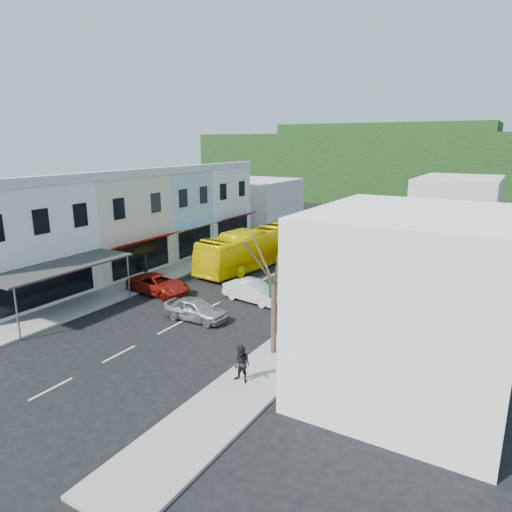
{
  "coord_description": "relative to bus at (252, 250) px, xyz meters",
  "views": [
    {
      "loc": [
        17.13,
        -23.07,
        10.73
      ],
      "look_at": [
        0.0,
        6.0,
        2.2
      ],
      "focal_mm": 32.0,
      "sensor_mm": 36.0,
      "label": 1
    }
  ],
  "objects": [
    {
      "name": "traffic_signal",
      "position": [
        9.35,
        18.61,
        1.21
      ],
      "size": [
        0.96,
        1.31,
        5.53
      ],
      "primitive_type": null,
      "rotation": [
        0.0,
        0.0,
        2.95
      ],
      "color": "black",
      "rests_on": "ground"
    },
    {
      "name": "pedestrian_right",
      "position": [
        9.88,
        -17.27,
        -0.55
      ],
      "size": [
        0.71,
        0.46,
        1.7
      ],
      "primitive_type": "imported",
      "rotation": [
        0.0,
        0.0,
        -0.03
      ],
      "color": "black",
      "rests_on": "sidewalk_right"
    },
    {
      "name": "distant_block_right",
      "position": [
        13.75,
        20.1,
        1.95
      ],
      "size": [
        8.0,
        12.0,
        7.0
      ],
      "primitive_type": "cube",
      "color": "#B7B2A8",
      "rests_on": "ground"
    },
    {
      "name": "car_navy_mid",
      "position": [
        5.99,
        8.2,
        -0.85
      ],
      "size": [
        4.57,
        2.26,
        1.4
      ],
      "primitive_type": "imported",
      "rotation": [
        0.0,
        0.0,
        1.68
      ],
      "color": "black",
      "rests_on": "ground"
    },
    {
      "name": "car_red",
      "position": [
        -2.11,
        -9.51,
        -0.85
      ],
      "size": [
        4.7,
        2.16,
        1.4
      ],
      "primitive_type": "imported",
      "rotation": [
        0.0,
        0.0,
        1.51
      ],
      "color": "maroon",
      "rests_on": "ground"
    },
    {
      "name": "direction_sign",
      "position": [
        8.55,
        -11.15,
        0.25
      ],
      "size": [
        1.04,
        1.71,
        3.59
      ],
      "primitive_type": null,
      "rotation": [
        0.0,
        0.0,
        -0.28
      ],
      "color": "#12581F",
      "rests_on": "ground"
    },
    {
      "name": "pedestrian_left",
      "position": [
        -5.74,
        -6.97,
        -0.55
      ],
      "size": [
        0.6,
        0.71,
        1.7
      ],
      "primitive_type": "imported",
      "rotation": [
        0.0,
        0.0,
        1.97
      ],
      "color": "black",
      "rests_on": "sidewalk_left"
    },
    {
      "name": "shopfront_row",
      "position": [
        -9.74,
        -4.9,
        2.45
      ],
      "size": [
        8.25,
        30.0,
        8.0
      ],
      "color": "silver",
      "rests_on": "ground"
    },
    {
      "name": "ground",
      "position": [
        2.75,
        -9.9,
        -1.55
      ],
      "size": [
        120.0,
        120.0,
        0.0
      ],
      "primitive_type": "plane",
      "color": "black",
      "rests_on": "ground"
    },
    {
      "name": "bus",
      "position": [
        0.0,
        0.0,
        0.0
      ],
      "size": [
        3.77,
        11.81,
        3.1
      ],
      "primitive_type": "imported",
      "rotation": [
        0.0,
        0.0,
        -0.11
      ],
      "color": "#F5D500",
      "rests_on": "ground"
    },
    {
      "name": "hillside",
      "position": [
        1.29,
        55.19,
        5.18
      ],
      "size": [
        80.0,
        26.0,
        14.0
      ],
      "color": "black",
      "rests_on": "ground"
    },
    {
      "name": "car_silver",
      "position": [
        3.29,
        -12.17,
        -0.85
      ],
      "size": [
        4.46,
        1.96,
        1.4
      ],
      "primitive_type": "imported",
      "rotation": [
        0.0,
        0.0,
        1.61
      ],
      "color": "#BBBBC0",
      "rests_on": "ground"
    },
    {
      "name": "distant_block_left",
      "position": [
        -9.25,
        17.1,
        1.45
      ],
      "size": [
        8.0,
        10.0,
        6.0
      ],
      "primitive_type": "cube",
      "color": "#B7B2A8",
      "rests_on": "ground"
    },
    {
      "name": "car_navy_far",
      "position": [
        4.72,
        13.71,
        -0.85
      ],
      "size": [
        4.7,
        2.39,
        1.4
      ],
      "primitive_type": "imported",
      "rotation": [
        0.0,
        0.0,
        1.7
      ],
      "color": "black",
      "rests_on": "ground"
    },
    {
      "name": "street_tree",
      "position": [
        9.69,
        -13.91,
        2.27
      ],
      "size": [
        2.79,
        2.79,
        7.64
      ],
      "primitive_type": null,
      "rotation": [
        0.0,
        0.0,
        0.08
      ],
      "color": "#3B2C23",
      "rests_on": "ground"
    },
    {
      "name": "sidewalk_right",
      "position": [
        10.25,
        0.1,
        -1.48
      ],
      "size": [
        3.0,
        52.0,
        0.15
      ],
      "primitive_type": "cube",
      "color": "gray",
      "rests_on": "ground"
    },
    {
      "name": "car_white",
      "position": [
        4.63,
        -7.47,
        -0.85
      ],
      "size": [
        4.59,
        2.33,
        1.4
      ],
      "primitive_type": "imported",
      "rotation": [
        0.0,
        0.0,
        1.45
      ],
      "color": "silver",
      "rests_on": "ground"
    },
    {
      "name": "car_black_near",
      "position": [
        5.33,
        3.33,
        -0.85
      ],
      "size": [
        4.61,
        2.13,
        1.4
      ],
      "primitive_type": "imported",
      "rotation": [
        0.0,
        0.0,
        1.64
      ],
      "color": "black",
      "rests_on": "ground"
    },
    {
      "name": "sidewalk_left",
      "position": [
        -4.75,
        0.1,
        -1.48
      ],
      "size": [
        3.0,
        52.0,
        0.15
      ],
      "primitive_type": "cube",
      "color": "gray",
      "rests_on": "ground"
    },
    {
      "name": "right_building",
      "position": [
        16.25,
        -13.9,
        2.45
      ],
      "size": [
        8.0,
        9.0,
        8.0
      ],
      "primitive_type": "cube",
      "color": "silver",
      "rests_on": "ground"
    }
  ]
}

